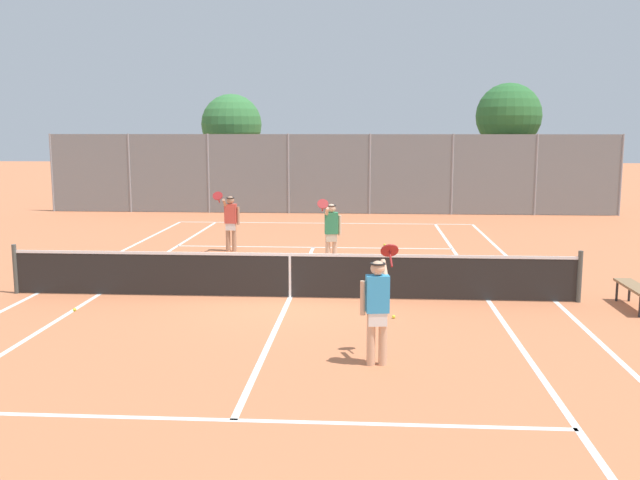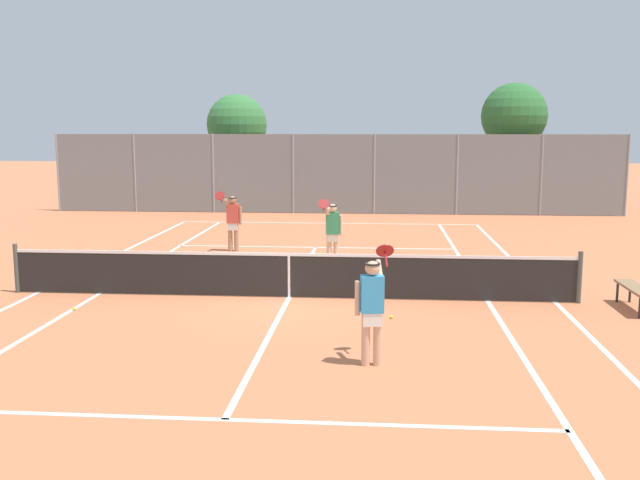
{
  "view_description": "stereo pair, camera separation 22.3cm",
  "coord_description": "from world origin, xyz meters",
  "px_view_note": "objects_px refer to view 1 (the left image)",
  "views": [
    {
      "loc": [
        1.61,
        -14.57,
        3.54
      ],
      "look_at": [
        0.53,
        1.5,
        1.0
      ],
      "focal_mm": 40.0,
      "sensor_mm": 36.0,
      "label": 1
    },
    {
      "loc": [
        1.83,
        -14.55,
        3.54
      ],
      "look_at": [
        0.53,
        1.5,
        1.0
      ],
      "focal_mm": 40.0,
      "sensor_mm": 36.0,
      "label": 2
    }
  ],
  "objects_px": {
    "loose_tennis_ball_5": "(309,284)",
    "tree_behind_left": "(232,126)",
    "player_far_right": "(331,230)",
    "loose_tennis_ball_1": "(394,317)",
    "tennis_net": "(290,274)",
    "courtside_bench": "(635,289)",
    "loose_tennis_ball_3": "(272,282)",
    "player_near_side": "(377,305)",
    "loose_tennis_ball_4": "(75,310)",
    "loose_tennis_ball_2": "(385,245)",
    "player_far_left": "(231,220)",
    "tree_behind_right": "(508,118)"
  },
  "relations": [
    {
      "from": "loose_tennis_ball_5",
      "to": "tree_behind_left",
      "type": "relative_size",
      "value": 0.01
    },
    {
      "from": "player_far_right",
      "to": "loose_tennis_ball_5",
      "type": "bearing_deg",
      "value": -98.48
    },
    {
      "from": "loose_tennis_ball_1",
      "to": "tennis_net",
      "type": "bearing_deg",
      "value": 144.29
    },
    {
      "from": "tennis_net",
      "to": "courtside_bench",
      "type": "relative_size",
      "value": 8.0
    },
    {
      "from": "loose_tennis_ball_3",
      "to": "loose_tennis_ball_1",
      "type": "bearing_deg",
      "value": -46.6
    },
    {
      "from": "player_near_side",
      "to": "loose_tennis_ball_3",
      "type": "xyz_separation_m",
      "value": [
        -2.32,
        5.49,
        -0.89
      ]
    },
    {
      "from": "loose_tennis_ball_4",
      "to": "loose_tennis_ball_5",
      "type": "bearing_deg",
      "value": 30.81
    },
    {
      "from": "courtside_bench",
      "to": "tree_behind_left",
      "type": "xyz_separation_m",
      "value": [
        -11.6,
        19.04,
        3.21
      ]
    },
    {
      "from": "loose_tennis_ball_4",
      "to": "loose_tennis_ball_2",
      "type": "bearing_deg",
      "value": 53.09
    },
    {
      "from": "loose_tennis_ball_4",
      "to": "courtside_bench",
      "type": "xyz_separation_m",
      "value": [
        10.97,
        0.93,
        0.38
      ]
    },
    {
      "from": "player_far_left",
      "to": "loose_tennis_ball_3",
      "type": "height_order",
      "value": "player_far_left"
    },
    {
      "from": "player_near_side",
      "to": "loose_tennis_ball_5",
      "type": "bearing_deg",
      "value": 105.14
    },
    {
      "from": "player_far_left",
      "to": "courtside_bench",
      "type": "xyz_separation_m",
      "value": [
        9.22,
        -6.05,
        -0.52
      ]
    },
    {
      "from": "loose_tennis_ball_2",
      "to": "player_far_left",
      "type": "bearing_deg",
      "value": -163.8
    },
    {
      "from": "loose_tennis_ball_4",
      "to": "tree_behind_right",
      "type": "xyz_separation_m",
      "value": [
        11.64,
        18.13,
        3.93
      ]
    },
    {
      "from": "loose_tennis_ball_4",
      "to": "tree_behind_left",
      "type": "height_order",
      "value": "tree_behind_left"
    },
    {
      "from": "player_far_right",
      "to": "loose_tennis_ball_2",
      "type": "distance_m",
      "value": 3.62
    },
    {
      "from": "tennis_net",
      "to": "loose_tennis_ball_5",
      "type": "bearing_deg",
      "value": 75.5
    },
    {
      "from": "loose_tennis_ball_2",
      "to": "player_far_right",
      "type": "bearing_deg",
      "value": -114.6
    },
    {
      "from": "player_near_side",
      "to": "player_far_left",
      "type": "bearing_deg",
      "value": 112.78
    },
    {
      "from": "loose_tennis_ball_3",
      "to": "courtside_bench",
      "type": "height_order",
      "value": "courtside_bench"
    },
    {
      "from": "player_far_left",
      "to": "loose_tennis_ball_5",
      "type": "height_order",
      "value": "player_far_left"
    },
    {
      "from": "loose_tennis_ball_1",
      "to": "tree_behind_left",
      "type": "distance_m",
      "value": 21.5
    },
    {
      "from": "loose_tennis_ball_5",
      "to": "tree_behind_left",
      "type": "height_order",
      "value": "tree_behind_left"
    },
    {
      "from": "player_near_side",
      "to": "tree_behind_right",
      "type": "xyz_separation_m",
      "value": [
        5.79,
        20.91,
        3.03
      ]
    },
    {
      "from": "player_near_side",
      "to": "tree_behind_left",
      "type": "distance_m",
      "value": 23.8
    },
    {
      "from": "loose_tennis_ball_3",
      "to": "tennis_net",
      "type": "bearing_deg",
      "value": -67.1
    },
    {
      "from": "player_far_left",
      "to": "player_far_right",
      "type": "relative_size",
      "value": 1.0
    },
    {
      "from": "tennis_net",
      "to": "courtside_bench",
      "type": "xyz_separation_m",
      "value": [
        6.89,
        -0.49,
        -0.1
      ]
    },
    {
      "from": "courtside_bench",
      "to": "tree_behind_left",
      "type": "distance_m",
      "value": 22.52
    },
    {
      "from": "player_near_side",
      "to": "tree_behind_right",
      "type": "relative_size",
      "value": 0.33
    },
    {
      "from": "player_far_right",
      "to": "tree_behind_right",
      "type": "relative_size",
      "value": 0.33
    },
    {
      "from": "tennis_net",
      "to": "player_far_left",
      "type": "bearing_deg",
      "value": 112.69
    },
    {
      "from": "player_far_right",
      "to": "loose_tennis_ball_5",
      "type": "distance_m",
      "value": 2.65
    },
    {
      "from": "tennis_net",
      "to": "loose_tennis_ball_2",
      "type": "distance_m",
      "value": 7.2
    },
    {
      "from": "loose_tennis_ball_2",
      "to": "loose_tennis_ball_4",
      "type": "relative_size",
      "value": 1.0
    },
    {
      "from": "tennis_net",
      "to": "loose_tennis_ball_2",
      "type": "bearing_deg",
      "value": 72.69
    },
    {
      "from": "loose_tennis_ball_4",
      "to": "tree_behind_left",
      "type": "distance_m",
      "value": 20.29
    },
    {
      "from": "loose_tennis_ball_4",
      "to": "tree_behind_left",
      "type": "relative_size",
      "value": 0.01
    },
    {
      "from": "loose_tennis_ball_2",
      "to": "loose_tennis_ball_5",
      "type": "distance_m",
      "value": 5.95
    },
    {
      "from": "player_near_side",
      "to": "player_far_right",
      "type": "xyz_separation_m",
      "value": [
        -1.09,
        7.87,
        0.0
      ]
    },
    {
      "from": "player_far_left",
      "to": "loose_tennis_ball_5",
      "type": "relative_size",
      "value": 26.88
    },
    {
      "from": "player_near_side",
      "to": "tree_behind_left",
      "type": "bearing_deg",
      "value": 105.9
    },
    {
      "from": "loose_tennis_ball_3",
      "to": "tree_behind_left",
      "type": "height_order",
      "value": "tree_behind_left"
    },
    {
      "from": "player_near_side",
      "to": "loose_tennis_ball_2",
      "type": "bearing_deg",
      "value": 88.1
    },
    {
      "from": "tennis_net",
      "to": "tree_behind_right",
      "type": "relative_size",
      "value": 2.21
    },
    {
      "from": "courtside_bench",
      "to": "loose_tennis_ball_4",
      "type": "bearing_deg",
      "value": -175.17
    },
    {
      "from": "tennis_net",
      "to": "loose_tennis_ball_5",
      "type": "relative_size",
      "value": 181.82
    },
    {
      "from": "tree_behind_right",
      "to": "courtside_bench",
      "type": "bearing_deg",
      "value": -92.24
    },
    {
      "from": "loose_tennis_ball_4",
      "to": "player_near_side",
      "type": "bearing_deg",
      "value": -25.44
    }
  ]
}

